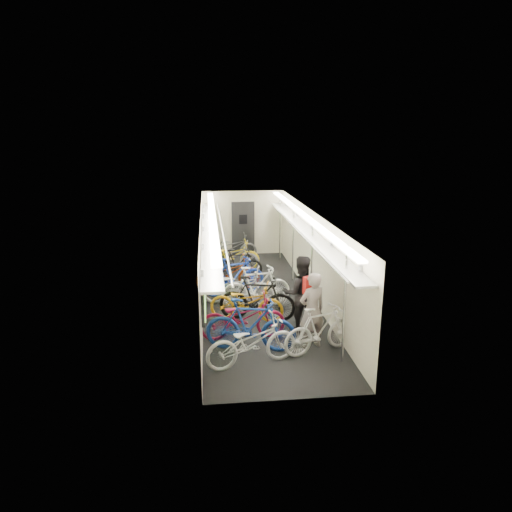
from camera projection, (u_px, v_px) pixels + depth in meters
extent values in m
plane|color=black|center=(258.00, 299.00, 12.59)|extent=(10.00, 10.00, 0.00)
plane|color=white|center=(258.00, 213.00, 11.98)|extent=(10.00, 10.00, 0.00)
plane|color=beige|center=(202.00, 258.00, 12.13)|extent=(0.00, 10.00, 10.00)
plane|color=beige|center=(312.00, 255.00, 12.44)|extent=(0.00, 10.00, 10.00)
plane|color=beige|center=(243.00, 223.00, 17.09)|extent=(3.00, 0.00, 3.00)
plane|color=beige|center=(292.00, 335.00, 7.48)|extent=(3.00, 0.00, 3.00)
cube|color=black|center=(203.00, 298.00, 9.04)|extent=(0.06, 1.10, 0.80)
cube|color=#84D15B|center=(205.00, 298.00, 9.05)|extent=(0.02, 0.96, 0.66)
cube|color=black|center=(203.00, 267.00, 11.16)|extent=(0.06, 1.10, 0.80)
cube|color=#84D15B|center=(205.00, 267.00, 11.16)|extent=(0.02, 0.96, 0.66)
cube|color=black|center=(204.00, 246.00, 13.27)|extent=(0.06, 1.10, 0.80)
cube|color=#84D15B|center=(205.00, 246.00, 13.28)|extent=(0.02, 0.96, 0.66)
cube|color=black|center=(204.00, 231.00, 15.39)|extent=(0.06, 1.10, 0.80)
cube|color=#84D15B|center=(205.00, 231.00, 15.39)|extent=(0.02, 0.96, 0.66)
cube|color=yellow|center=(203.00, 279.00, 10.09)|extent=(0.02, 0.22, 0.30)
cube|color=yellow|center=(204.00, 254.00, 12.20)|extent=(0.02, 0.22, 0.30)
cube|color=yellow|center=(204.00, 236.00, 14.32)|extent=(0.02, 0.22, 0.30)
cube|color=black|center=(243.00, 228.00, 17.08)|extent=(0.85, 0.08, 2.00)
cube|color=#999BA0|center=(210.00, 232.00, 11.97)|extent=(0.40, 9.70, 0.05)
cube|color=#999BA0|center=(305.00, 230.00, 12.23)|extent=(0.40, 9.70, 0.05)
cylinder|color=silver|center=(222.00, 228.00, 11.97)|extent=(0.04, 9.70, 0.04)
cylinder|color=silver|center=(293.00, 226.00, 12.17)|extent=(0.04, 9.70, 0.04)
cube|color=white|center=(212.00, 216.00, 11.87)|extent=(0.18, 9.60, 0.04)
cube|color=white|center=(303.00, 214.00, 12.12)|extent=(0.18, 9.60, 0.04)
cylinder|color=silver|center=(345.00, 306.00, 8.76)|extent=(0.05, 0.05, 2.38)
cylinder|color=silver|center=(312.00, 266.00, 11.45)|extent=(0.05, 0.05, 2.38)
cylinder|color=silver|center=(293.00, 243.00, 13.86)|extent=(0.05, 0.05, 2.38)
cylinder|color=silver|center=(280.00, 227.00, 16.26)|extent=(0.05, 0.05, 2.38)
imported|color=silver|center=(252.00, 342.00, 8.84)|extent=(1.96, 1.12, 0.98)
imported|color=navy|center=(251.00, 325.00, 9.43)|extent=(1.97, 0.95, 1.14)
imported|color=maroon|center=(243.00, 318.00, 10.01)|extent=(1.93, 0.74, 1.00)
imported|color=black|center=(257.00, 299.00, 10.98)|extent=(1.94, 0.95, 1.12)
imported|color=orange|center=(246.00, 302.00, 11.00)|extent=(1.91, 1.11, 0.95)
imported|color=white|center=(256.00, 287.00, 11.87)|extent=(1.91, 0.81, 1.11)
imported|color=#A09EA3|center=(238.00, 286.00, 12.04)|extent=(2.05, 1.15, 1.02)
imported|color=#1B37A6|center=(235.00, 276.00, 12.81)|extent=(1.89, 1.06, 1.09)
imported|color=maroon|center=(228.00, 273.00, 13.24)|extent=(1.96, 0.88, 0.99)
imported|color=black|center=(238.00, 264.00, 14.34)|extent=(1.57, 0.56, 0.92)
imported|color=yellow|center=(231.00, 256.00, 15.09)|extent=(1.99, 0.83, 1.02)
imported|color=white|center=(320.00, 329.00, 9.37)|extent=(1.75, 1.02, 1.02)
imported|color=slate|center=(231.00, 256.00, 15.05)|extent=(2.02, 1.12, 1.01)
imported|color=#57585C|center=(231.00, 247.00, 16.36)|extent=(1.88, 0.73, 0.97)
imported|color=gray|center=(312.00, 310.00, 9.53)|extent=(0.70, 0.58, 1.65)
imported|color=black|center=(301.00, 293.00, 10.41)|extent=(0.88, 0.70, 1.76)
cube|color=#A51310|center=(310.00, 285.00, 9.70)|extent=(0.29, 0.21, 0.38)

